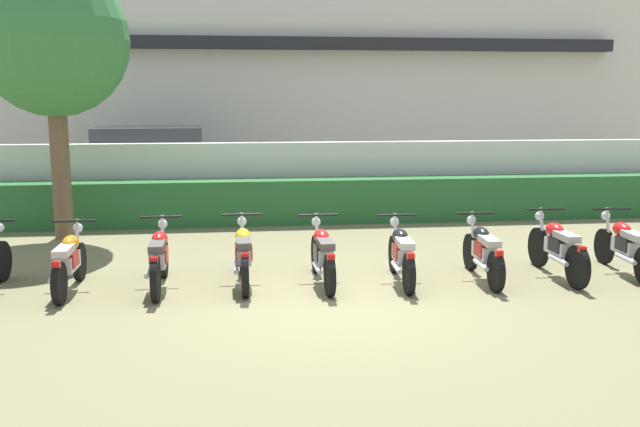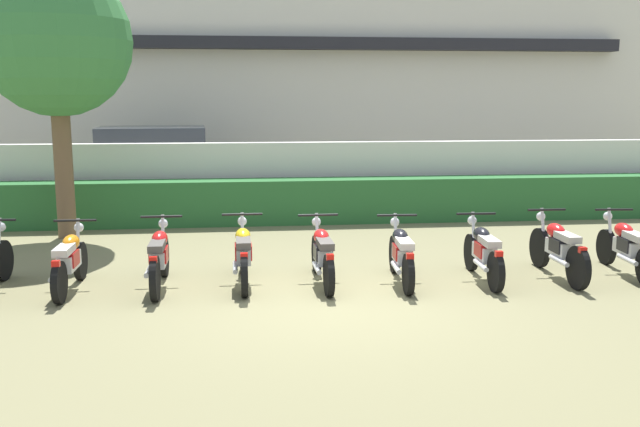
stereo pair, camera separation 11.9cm
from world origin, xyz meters
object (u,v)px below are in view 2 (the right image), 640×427
parked_car (159,164)px  motorcycle_in_row_8 (626,247)px  motorcycle_in_row_2 (159,257)px  motorcycle_in_row_6 (483,252)px  motorcycle_in_row_3 (243,254)px  tree_near_inspector (56,43)px  motorcycle_in_row_4 (322,254)px  motorcycle_in_row_5 (401,254)px  motorcycle_in_row_1 (69,260)px  motorcycle_in_row_7 (558,248)px

parked_car → motorcycle_in_row_8: (7.94, -8.69, -0.50)m
parked_car → motorcycle_in_row_2: bearing=-87.5°
motorcycle_in_row_6 → motorcycle_in_row_3: bearing=89.8°
tree_near_inspector → motorcycle_in_row_4: tree_near_inspector is taller
motorcycle_in_row_4 → motorcycle_in_row_5: size_ratio=1.04×
motorcycle_in_row_1 → parked_car: bearing=-1.5°
motorcycle_in_row_6 → motorcycle_in_row_7: (1.17, 0.04, 0.02)m
parked_car → motorcycle_in_row_5: parked_car is taller
motorcycle_in_row_8 → motorcycle_in_row_2: bearing=93.8°
parked_car → motorcycle_in_row_1: 8.69m
parked_car → tree_near_inspector: tree_near_inspector is taller
tree_near_inspector → motorcycle_in_row_2: bearing=-60.5°
motorcycle_in_row_2 → motorcycle_in_row_3: size_ratio=1.01×
motorcycle_in_row_3 → motorcycle_in_row_8: 5.79m
motorcycle_in_row_6 → motorcycle_in_row_1: bearing=91.7°
motorcycle_in_row_3 → motorcycle_in_row_4: size_ratio=1.00×
motorcycle_in_row_1 → motorcycle_in_row_5: bearing=-91.0°
motorcycle_in_row_6 → motorcycle_in_row_7: 1.17m
motorcycle_in_row_3 → motorcycle_in_row_6: size_ratio=1.04×
motorcycle_in_row_4 → motorcycle_in_row_7: bearing=-92.3°
tree_near_inspector → motorcycle_in_row_8: 10.45m
motorcycle_in_row_2 → motorcycle_in_row_8: (6.97, -0.03, -0.01)m
motorcycle_in_row_1 → motorcycle_in_row_3: bearing=-88.1°
motorcycle_in_row_1 → motorcycle_in_row_8: 8.20m
tree_near_inspector → motorcycle_in_row_4: bearing=-40.7°
motorcycle_in_row_4 → motorcycle_in_row_8: 4.65m
motorcycle_in_row_4 → motorcycle_in_row_8: bearing=-91.4°
motorcycle_in_row_6 → motorcycle_in_row_4: bearing=90.2°
motorcycle_in_row_6 → motorcycle_in_row_8: size_ratio=0.95×
tree_near_inspector → motorcycle_in_row_5: 7.61m
motorcycle_in_row_2 → motorcycle_in_row_4: bearing=-91.1°
parked_car → motorcycle_in_row_7: parked_car is taller
parked_car → motorcycle_in_row_4: (3.29, -8.68, -0.50)m
motorcycle_in_row_3 → motorcycle_in_row_8: size_ratio=0.99×
motorcycle_in_row_8 → motorcycle_in_row_7: bearing=96.8°
motorcycle_in_row_5 → motorcycle_in_row_2: bearing=91.6°
parked_car → motorcycle_in_row_4: bearing=-73.1°
motorcycle_in_row_7 → tree_near_inspector: bearing=64.5°
motorcycle_in_row_2 → motorcycle_in_row_8: size_ratio=1.00×
motorcycle_in_row_1 → motorcycle_in_row_8: (8.20, -0.01, 0.00)m
motorcycle_in_row_5 → motorcycle_in_row_4: bearing=88.6°
motorcycle_in_row_2 → motorcycle_in_row_7: size_ratio=0.98×
motorcycle_in_row_1 → motorcycle_in_row_5: (4.69, -0.10, 0.00)m
parked_car → tree_near_inspector: size_ratio=0.91×
motorcycle_in_row_2 → motorcycle_in_row_7: 5.86m
motorcycle_in_row_2 → motorcycle_in_row_3: 1.18m
parked_car → motorcycle_in_row_4: 9.29m
tree_near_inspector → motorcycle_in_row_3: tree_near_inspector is taller
motorcycle_in_row_5 → motorcycle_in_row_6: bearing=-86.8°
tree_near_inspector → motorcycle_in_row_4: size_ratio=2.68×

